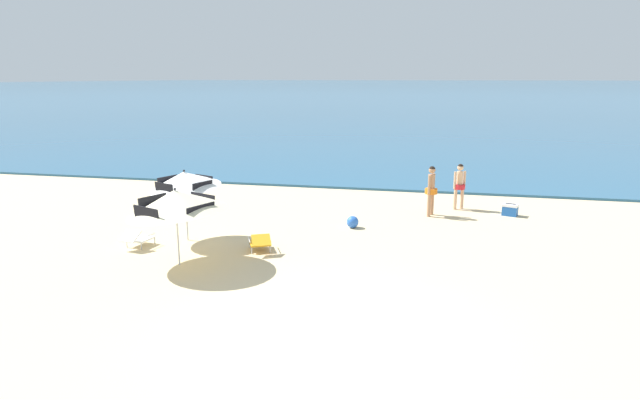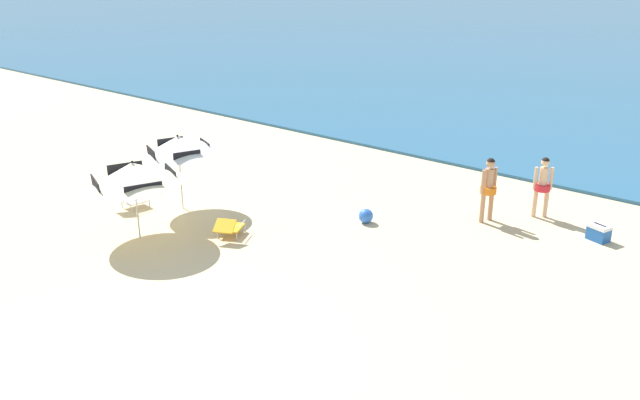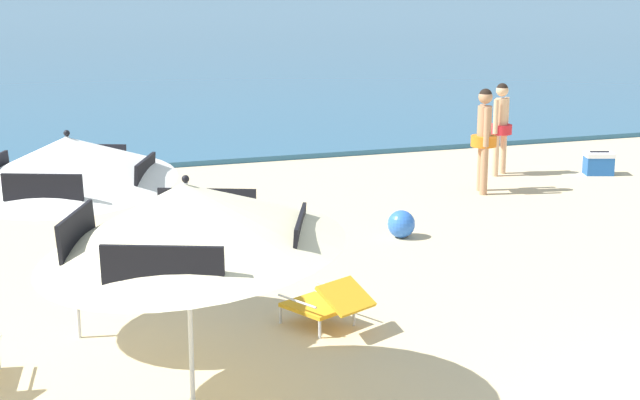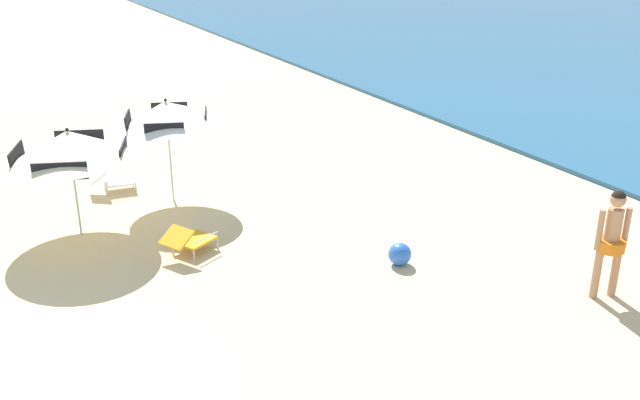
{
  "view_description": "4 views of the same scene",
  "coord_description": "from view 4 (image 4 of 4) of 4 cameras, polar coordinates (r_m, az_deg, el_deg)",
  "views": [
    {
      "loc": [
        1.66,
        -8.82,
        4.6
      ],
      "look_at": [
        -1.53,
        5.81,
        1.12
      ],
      "focal_mm": 29.74,
      "sensor_mm": 36.0,
      "label": 1
    },
    {
      "loc": [
        8.18,
        -5.93,
        6.59
      ],
      "look_at": [
        -1.05,
        5.5,
        1.0
      ],
      "focal_mm": 37.01,
      "sensor_mm": 36.0,
      "label": 2
    },
    {
      "loc": [
        -5.83,
        -4.27,
        3.48
      ],
      "look_at": [
        -2.15,
        6.32,
        0.79
      ],
      "focal_mm": 52.87,
      "sensor_mm": 36.0,
      "label": 3
    },
    {
      "loc": [
        7.74,
        0.65,
        5.5
      ],
      "look_at": [
        -0.96,
        5.63,
        1.34
      ],
      "focal_mm": 40.64,
      "sensor_mm": 36.0,
      "label": 4
    }
  ],
  "objects": [
    {
      "name": "beach_umbrella_striped_main",
      "position": [
        12.99,
        -19.13,
        3.97
      ],
      "size": [
        2.9,
        2.87,
        2.05
      ],
      "color": "silver",
      "rests_on": "ground"
    },
    {
      "name": "lounge_chair_beside_umbrella",
      "position": [
        12.3,
        -10.32,
        -3.04
      ],
      "size": [
        0.86,
        1.03,
        0.52
      ],
      "color": "gold",
      "rests_on": "ground"
    },
    {
      "name": "beach_umbrella_striped_second",
      "position": [
        14.08,
        -12.0,
        6.69
      ],
      "size": [
        2.82,
        2.83,
        2.11
      ],
      "color": "silver",
      "rests_on": "ground"
    },
    {
      "name": "beach_ball",
      "position": [
        11.85,
        6.3,
        -4.25
      ],
      "size": [
        0.38,
        0.38,
        0.38
      ],
      "primitive_type": "sphere",
      "color": "blue",
      "rests_on": "ground"
    },
    {
      "name": "person_standing_near_shore",
      "position": [
        11.33,
        21.99,
        -2.69
      ],
      "size": [
        0.42,
        0.48,
        1.71
      ],
      "color": "tan",
      "rests_on": "ground"
    },
    {
      "name": "lounge_chair_under_umbrella",
      "position": [
        15.29,
        -16.06,
        1.6
      ],
      "size": [
        0.66,
        0.96,
        0.53
      ],
      "color": "white",
      "rests_on": "ground"
    }
  ]
}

